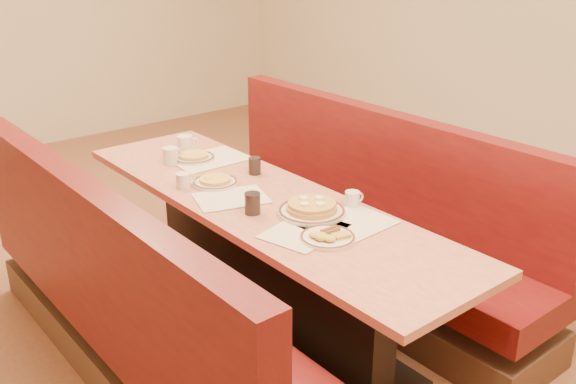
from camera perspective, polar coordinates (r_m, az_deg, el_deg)
ground at (r=3.57m, az=-2.22°, el=-11.73°), size 8.00×8.00×0.00m
diner_table at (r=3.38m, az=-2.32°, el=-6.44°), size 0.70×2.50×0.75m
booth_left at (r=3.06m, az=-13.50°, el=-10.61°), size 0.55×2.50×1.05m
booth_right at (r=3.82m, az=6.50°, el=-3.27°), size 0.55×2.50×1.05m
placemat_near_left at (r=2.86m, az=1.47°, el=-3.47°), size 0.42×0.35×0.00m
placemat_near_right at (r=2.93m, az=5.46°, el=-2.85°), size 0.41×0.31×0.00m
placemat_far_left at (r=3.22m, az=-5.07°, el=-0.53°), size 0.41×0.35×0.00m
placemat_far_right at (r=3.79m, az=-7.01°, el=2.93°), size 0.43×0.32×0.00m
pancake_plate at (r=3.02m, az=2.12°, el=-1.54°), size 0.32×0.32×0.07m
eggs_plate at (r=2.78m, az=3.52°, el=-4.00°), size 0.24×0.24×0.05m
extra_plate_mid at (r=3.79m, az=-8.41°, el=3.08°), size 0.25×0.25×0.05m
extra_plate_far at (r=3.40m, az=-6.51°, el=0.93°), size 0.24×0.24×0.05m
coffee_mug_a at (r=3.12m, az=5.77°, el=-0.59°), size 0.10×0.07×0.08m
coffee_mug_b at (r=3.37m, az=-9.24°, el=1.03°), size 0.11×0.08×0.08m
coffee_mug_c at (r=3.94m, az=-9.10°, el=4.28°), size 0.13×0.09×0.10m
coffee_mug_d at (r=3.75m, az=-10.35°, el=3.23°), size 0.13×0.09×0.09m
soda_tumbler_near at (r=3.02m, az=-3.17°, el=-1.01°), size 0.08×0.08×0.10m
soda_tumbler_mid at (r=3.53m, az=-2.98°, el=2.34°), size 0.07×0.07×0.09m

